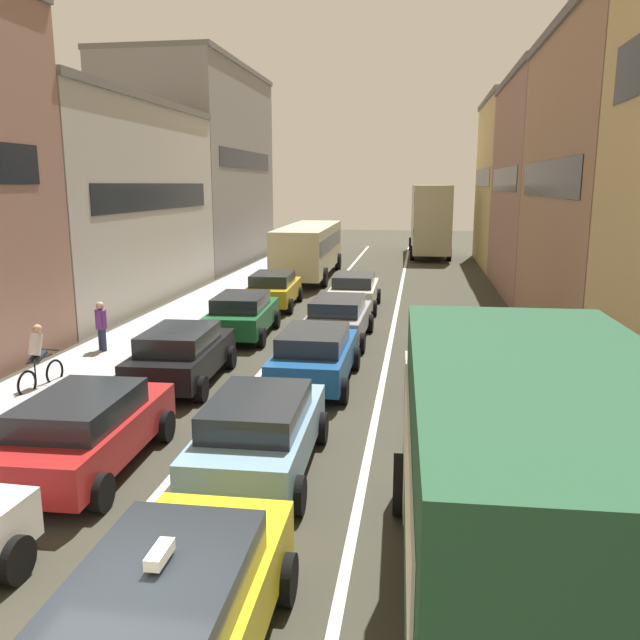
# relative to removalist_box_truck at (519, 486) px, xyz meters

# --- Properties ---
(sidewalk_left) EXTENTS (2.60, 64.00, 0.14)m
(sidewalk_left) POSITION_rel_removalist_box_truck_xyz_m (-10.40, 18.00, -1.90)
(sidewalk_left) COLOR #A7A7A7
(sidewalk_left) RESTS_ON ground
(lane_stripe_left) EXTENTS (0.16, 60.00, 0.01)m
(lane_stripe_left) POSITION_rel_removalist_box_truck_xyz_m (-5.40, 18.00, -1.97)
(lane_stripe_left) COLOR silver
(lane_stripe_left) RESTS_ON ground
(lane_stripe_right) EXTENTS (0.16, 60.00, 0.01)m
(lane_stripe_right) POSITION_rel_removalist_box_truck_xyz_m (-2.00, 18.00, -1.97)
(lane_stripe_right) COLOR silver
(lane_stripe_right) RESTS_ON ground
(building_row_left) EXTENTS (7.20, 43.90, 12.41)m
(building_row_left) POSITION_rel_removalist_box_truck_xyz_m (-15.70, 20.81, 3.43)
(building_row_left) COLOR #936B5B
(building_row_left) RESTS_ON ground
(building_row_right) EXTENTS (7.20, 43.90, 13.51)m
(building_row_right) POSITION_rel_removalist_box_truck_xyz_m (6.20, 18.85, 3.62)
(building_row_right) COLOR tan
(building_row_right) RESTS_ON ground
(removalist_box_truck) EXTENTS (2.89, 7.77, 3.58)m
(removalist_box_truck) POSITION_rel_removalist_box_truck_xyz_m (0.00, 0.00, 0.00)
(removalist_box_truck) COLOR #B7B29E
(removalist_box_truck) RESTS_ON ground
(taxi_centre_lane_front) EXTENTS (2.11, 4.32, 1.66)m
(taxi_centre_lane_front) POSITION_rel_removalist_box_truck_xyz_m (-3.56, -1.11, -1.18)
(taxi_centre_lane_front) COLOR yellow
(taxi_centre_lane_front) RESTS_ON ground
(sedan_centre_lane_second) EXTENTS (2.13, 4.33, 1.49)m
(sedan_centre_lane_second) POSITION_rel_removalist_box_truck_xyz_m (-3.88, 4.00, -1.18)
(sedan_centre_lane_second) COLOR #759EB7
(sedan_centre_lane_second) RESTS_ON ground
(wagon_left_lane_second) EXTENTS (2.17, 4.36, 1.49)m
(wagon_left_lane_second) POSITION_rel_removalist_box_truck_xyz_m (-7.02, 3.60, -1.18)
(wagon_left_lane_second) COLOR #A51E1E
(wagon_left_lane_second) RESTS_ON ground
(hatchback_centre_lane_third) EXTENTS (2.06, 4.30, 1.49)m
(hatchback_centre_lane_third) POSITION_rel_removalist_box_truck_xyz_m (-3.75, 9.41, -1.18)
(hatchback_centre_lane_third) COLOR #194C8C
(hatchback_centre_lane_third) RESTS_ON ground
(sedan_left_lane_third) EXTENTS (2.22, 4.38, 1.49)m
(sedan_left_lane_third) POSITION_rel_removalist_box_truck_xyz_m (-7.20, 8.97, -1.18)
(sedan_left_lane_third) COLOR black
(sedan_left_lane_third) RESTS_ON ground
(coupe_centre_lane_fourth) EXTENTS (2.11, 4.33, 1.49)m
(coupe_centre_lane_fourth) POSITION_rel_removalist_box_truck_xyz_m (-3.73, 14.23, -1.18)
(coupe_centre_lane_fourth) COLOR gray
(coupe_centre_lane_fourth) RESTS_ON ground
(sedan_left_lane_fourth) EXTENTS (2.24, 4.39, 1.49)m
(sedan_left_lane_fourth) POSITION_rel_removalist_box_truck_xyz_m (-7.06, 14.37, -1.18)
(sedan_left_lane_fourth) COLOR #19592D
(sedan_left_lane_fourth) RESTS_ON ground
(sedan_centre_lane_fifth) EXTENTS (2.10, 4.32, 1.49)m
(sedan_centre_lane_fifth) POSITION_rel_removalist_box_truck_xyz_m (-3.78, 20.01, -1.18)
(sedan_centre_lane_fifth) COLOR beige
(sedan_centre_lane_fifth) RESTS_ON ground
(sedan_left_lane_fifth) EXTENTS (2.22, 4.38, 1.49)m
(sedan_left_lane_fifth) POSITION_rel_removalist_box_truck_xyz_m (-7.21, 19.83, -1.18)
(sedan_left_lane_fifth) COLOR #B29319
(sedan_left_lane_fifth) RESTS_ON ground
(sedan_right_lane_behind_truck) EXTENTS (2.13, 4.33, 1.49)m
(sedan_right_lane_behind_truck) POSITION_rel_removalist_box_truck_xyz_m (-0.18, 7.02, -1.18)
(sedan_right_lane_behind_truck) COLOR silver
(sedan_right_lane_behind_truck) RESTS_ON ground
(wagon_right_lane_far) EXTENTS (2.14, 4.34, 1.49)m
(wagon_right_lane_far) POSITION_rel_removalist_box_truck_xyz_m (-0.14, 12.07, -1.18)
(wagon_right_lane_far) COLOR #759EB7
(wagon_right_lane_far) RESTS_ON ground
(bus_mid_queue_primary) EXTENTS (2.98, 10.55, 2.90)m
(bus_mid_queue_primary) POSITION_rel_removalist_box_truck_xyz_m (-7.20, 28.78, -0.21)
(bus_mid_queue_primary) COLOR #BFB793
(bus_mid_queue_primary) RESTS_ON ground
(bus_far_queue_secondary) EXTENTS (3.03, 10.57, 5.06)m
(bus_far_queue_secondary) POSITION_rel_removalist_box_truck_xyz_m (-0.46, 41.56, 0.86)
(bus_far_queue_secondary) COLOR #BFB793
(bus_far_queue_secondary) RESTS_ON ground
(cyclist_on_sidewalk) EXTENTS (0.50, 1.73, 1.72)m
(cyclist_on_sidewalk) POSITION_rel_removalist_box_truck_xyz_m (-10.52, 7.77, -1.12)
(cyclist_on_sidewalk) COLOR black
(cyclist_on_sidewalk) RESTS_ON ground
(pedestrian_near_kerb) EXTENTS (0.45, 0.37, 1.66)m
(pedestrian_near_kerb) POSITION_rel_removalist_box_truck_xyz_m (-10.66, 11.37, -1.03)
(pedestrian_near_kerb) COLOR #262D47
(pedestrian_near_kerb) RESTS_ON ground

